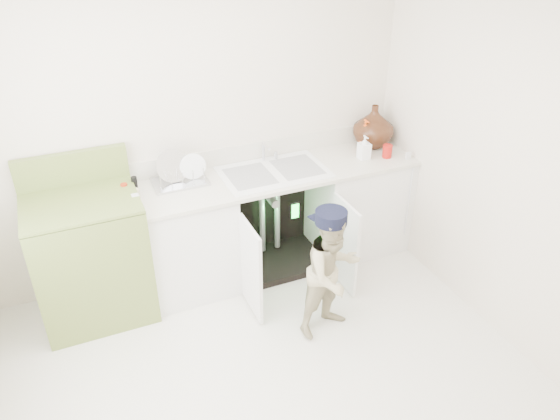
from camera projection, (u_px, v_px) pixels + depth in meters
name	position (u px, v px, depth m)	size (l,w,h in m)	color
ground	(269.00, 379.00, 3.69)	(3.50, 3.50, 0.00)	beige
room_shell	(267.00, 222.00, 3.05)	(6.00, 5.50, 1.26)	beige
counter_run	(279.00, 215.00, 4.60)	(2.44, 1.02, 1.27)	white
avocado_stove	(91.00, 256.00, 4.04)	(0.79, 0.65, 1.23)	olive
repair_worker	(333.00, 272.00, 3.88)	(0.56, 0.81, 1.01)	tan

